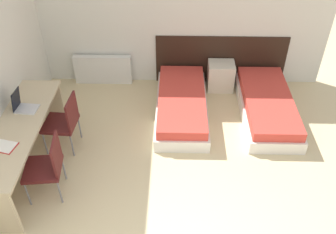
% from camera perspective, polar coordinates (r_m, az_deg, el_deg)
% --- Properties ---
extents(wall_back, '(5.68, 0.05, 2.70)m').
position_cam_1_polar(wall_back, '(6.76, 0.38, 15.34)').
color(wall_back, silver).
rests_on(wall_back, ground_plane).
extents(headboard_panel, '(2.43, 0.03, 0.96)m').
position_cam_1_polar(headboard_panel, '(7.17, 8.01, 8.63)').
color(headboard_panel, black).
rests_on(headboard_panel, ground_plane).
extents(bed_near_window, '(0.87, 1.99, 0.38)m').
position_cam_1_polar(bed_near_window, '(6.43, 2.09, 1.87)').
color(bed_near_window, silver).
rests_on(bed_near_window, ground_plane).
extents(bed_near_door, '(0.87, 1.99, 0.38)m').
position_cam_1_polar(bed_near_door, '(6.62, 14.84, 1.63)').
color(bed_near_door, silver).
rests_on(bed_near_door, ground_plane).
extents(nightstand, '(0.48, 0.39, 0.53)m').
position_cam_1_polar(nightstand, '(7.09, 8.02, 6.21)').
color(nightstand, beige).
rests_on(nightstand, ground_plane).
extents(radiator, '(1.09, 0.12, 0.57)m').
position_cam_1_polar(radiator, '(7.28, -9.87, 7.14)').
color(radiator, silver).
rests_on(radiator, ground_plane).
extents(desk, '(0.61, 2.28, 0.77)m').
position_cam_1_polar(desk, '(5.56, -21.60, -2.67)').
color(desk, '#C6B28E').
rests_on(desk, ground_plane).
extents(chair_near_laptop, '(0.51, 0.51, 0.93)m').
position_cam_1_polar(chair_near_laptop, '(5.79, -15.57, -0.53)').
color(chair_near_laptop, '#511919').
rests_on(chair_near_laptop, ground_plane).
extents(chair_near_notebook, '(0.52, 0.52, 0.93)m').
position_cam_1_polar(chair_near_notebook, '(5.15, -17.93, -6.98)').
color(chair_near_notebook, '#511919').
rests_on(chair_near_notebook, ground_plane).
extents(laptop, '(0.33, 0.27, 0.32)m').
position_cam_1_polar(laptop, '(5.72, -21.21, 1.63)').
color(laptop, silver).
rests_on(laptop, desk).
extents(open_notebook, '(0.33, 0.29, 0.02)m').
position_cam_1_polar(open_notebook, '(5.21, -23.68, -4.12)').
color(open_notebook, '#B21E1E').
rests_on(open_notebook, desk).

